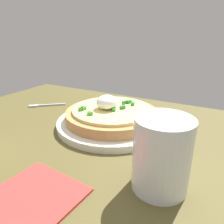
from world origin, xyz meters
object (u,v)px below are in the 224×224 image
pizza (112,113)px  napkin (31,199)px  fork (44,105)px  cup_far (161,156)px  plate (112,122)px

pizza → napkin: pizza is taller
fork → napkin: size_ratio=0.75×
pizza → cup_far: bearing=136.2°
pizza → napkin: bearing=94.2°
plate → napkin: 27.51cm
plate → napkin: size_ratio=2.18×
plate → fork: 25.81cm
plate → cup_far: 23.77cm
cup_far → fork: bearing=-23.9°
fork → plate: bearing=135.0°
cup_far → fork: (42.46, -18.80, -5.08)cm
cup_far → pizza: bearing=-43.8°
plate → fork: (25.67, -2.62, -0.53)cm
fork → cup_far: bearing=117.0°
plate → cup_far: size_ratio=2.41×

